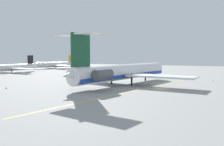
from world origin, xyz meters
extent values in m
plane|color=gray|center=(0.00, 0.00, 0.00)|extent=(280.34, 280.34, 0.00)
cylinder|color=white|center=(4.48, 12.15, 3.81)|extent=(42.86, 13.58, 4.57)
cone|color=white|center=(25.42, 7.60, 3.81)|extent=(5.59, 5.30, 4.39)
cone|color=white|center=(-16.47, 16.71, 4.22)|extent=(7.34, 5.22, 3.89)
cube|color=#19429E|center=(4.48, 12.15, 2.78)|extent=(41.95, 13.46, 1.01)
cube|color=white|center=(7.92, 23.49, 3.01)|extent=(12.76, 20.33, 0.46)
cube|color=white|center=(2.90, 0.41, 3.01)|extent=(9.18, 19.72, 0.46)
cylinder|color=#515156|center=(-9.17, 18.88, 4.15)|extent=(6.15, 3.81, 2.65)
cube|color=white|center=(-9.34, 18.11, 4.15)|extent=(3.66, 2.15, 0.55)
cylinder|color=#515156|center=(-10.73, 11.69, 4.15)|extent=(6.15, 3.81, 2.65)
cube|color=white|center=(-10.56, 12.47, 4.15)|extent=(3.66, 2.15, 0.55)
cube|color=#195133|center=(-13.68, 16.10, 10.15)|extent=(6.15, 1.76, 8.10)
cube|color=white|center=(-13.36, 19.78, 13.87)|extent=(5.61, 7.43, 0.32)
cube|color=white|center=(-14.92, 12.62, 13.87)|extent=(5.61, 7.43, 0.32)
cylinder|color=black|center=(17.28, 9.37, 1.73)|extent=(0.50, 0.50, 3.47)
cylinder|color=black|center=(3.86, 16.03, 1.73)|extent=(0.50, 0.50, 3.47)
cylinder|color=black|center=(2.30, 8.88, 1.73)|extent=(0.50, 0.50, 3.47)
cylinder|color=white|center=(26.44, 81.33, 2.51)|extent=(27.41, 6.99, 3.25)
cube|color=white|center=(25.36, 73.56, 2.19)|extent=(6.41, 12.96, 0.39)
cube|color=white|center=(27.53, 89.09, 2.19)|extent=(6.41, 12.96, 0.39)
cube|color=black|center=(37.87, 79.73, 6.36)|extent=(3.56, 0.81, 4.44)
cylinder|color=black|center=(26.44, 81.33, 1.09)|extent=(0.39, 0.39, 2.19)
cylinder|color=white|center=(64.65, 83.70, 2.54)|extent=(26.67, 13.66, 3.29)
cone|color=white|center=(51.95, 89.01, 2.54)|extent=(3.69, 3.92, 3.13)
cube|color=white|center=(61.59, 76.38, 2.21)|extent=(9.27, 13.44, 0.40)
cube|color=white|center=(67.71, 91.02, 2.21)|extent=(9.27, 13.44, 0.40)
cube|color=orange|center=(75.42, 79.20, 6.43)|extent=(3.44, 1.69, 4.49)
cylinder|color=black|center=(64.65, 83.70, 1.11)|extent=(0.40, 0.40, 2.21)
cylinder|color=black|center=(30.43, 29.33, 0.44)|extent=(0.11, 0.11, 0.87)
cylinder|color=black|center=(30.57, 29.25, 0.44)|extent=(0.11, 0.11, 0.87)
cylinder|color=#262628|center=(30.50, 29.29, 1.22)|extent=(0.29, 0.29, 0.69)
sphere|color=#DBB28E|center=(30.50, 29.29, 1.70)|extent=(0.27, 0.27, 0.27)
cylinder|color=#262628|center=(30.33, 29.39, 1.25)|extent=(0.08, 0.08, 0.59)
cylinder|color=#262628|center=(30.67, 29.19, 1.25)|extent=(0.08, 0.08, 0.59)
cylinder|color=black|center=(27.84, -2.99, 0.40)|extent=(0.10, 0.10, 0.79)
cylinder|color=black|center=(27.73, -3.07, 0.40)|extent=(0.10, 0.10, 0.79)
cylinder|color=#191E4C|center=(27.79, -3.03, 1.11)|extent=(0.27, 0.27, 0.63)
sphere|color=brown|center=(27.79, -3.03, 1.54)|extent=(0.25, 0.25, 0.25)
cylinder|color=#191E4C|center=(27.93, -2.92, 1.14)|extent=(0.07, 0.07, 0.53)
cylinder|color=#191E4C|center=(27.65, -3.13, 1.14)|extent=(0.07, 0.07, 0.53)
cone|color=#EA590F|center=(25.79, -11.94, 0.28)|extent=(0.40, 0.40, 0.55)
cone|color=#EA590F|center=(34.92, 29.75, 0.28)|extent=(0.40, 0.40, 0.55)
cone|color=#EA590F|center=(-17.37, 37.06, 0.28)|extent=(0.40, 0.40, 0.55)
cube|color=gold|center=(4.48, 2.62, 0.00)|extent=(89.93, 19.63, 0.01)
camera|label=1|loc=(-65.19, -15.92, 9.08)|focal=39.98mm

